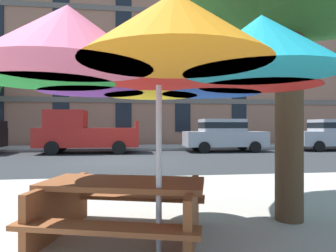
{
  "coord_description": "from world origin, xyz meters",
  "views": [
    {
      "loc": [
        0.36,
        -11.98,
        1.39
      ],
      "look_at": [
        2.37,
        3.2,
        1.4
      ],
      "focal_mm": 31.75,
      "sensor_mm": 36.0,
      "label": 1
    }
  ],
  "objects_px": {
    "pickup_red": "(84,133)",
    "sedan_silver": "(224,134)",
    "patio_umbrella": "(159,61)",
    "picnic_table": "(124,206)",
    "sedan_silver_midblock": "(332,134)"
  },
  "relations": [
    {
      "from": "sedan_silver_midblock",
      "to": "pickup_red",
      "type": "bearing_deg",
      "value": 180.0
    },
    {
      "from": "sedan_silver",
      "to": "sedan_silver_midblock",
      "type": "height_order",
      "value": "same"
    },
    {
      "from": "pickup_red",
      "to": "picnic_table",
      "type": "xyz_separation_m",
      "value": [
        2.24,
        -12.28,
        -0.54
      ]
    },
    {
      "from": "sedan_silver_midblock",
      "to": "picnic_table",
      "type": "xyz_separation_m",
      "value": [
        -11.66,
        -12.28,
        -0.46
      ]
    },
    {
      "from": "sedan_silver_midblock",
      "to": "patio_umbrella",
      "type": "bearing_deg",
      "value": -131.67
    },
    {
      "from": "pickup_red",
      "to": "sedan_silver",
      "type": "bearing_deg",
      "value": -0.0
    },
    {
      "from": "sedan_silver",
      "to": "patio_umbrella",
      "type": "distance_m",
      "value": 13.64
    },
    {
      "from": "sedan_silver_midblock",
      "to": "picnic_table",
      "type": "height_order",
      "value": "sedan_silver_midblock"
    },
    {
      "from": "patio_umbrella",
      "to": "picnic_table",
      "type": "relative_size",
      "value": 1.57
    },
    {
      "from": "sedan_silver",
      "to": "patio_umbrella",
      "type": "xyz_separation_m",
      "value": [
        -4.85,
        -12.7,
        1.1
      ]
    },
    {
      "from": "sedan_silver",
      "to": "patio_umbrella",
      "type": "bearing_deg",
      "value": -110.89
    },
    {
      "from": "pickup_red",
      "to": "sedan_silver",
      "type": "xyz_separation_m",
      "value": [
        7.44,
        -0.0,
        -0.08
      ]
    },
    {
      "from": "sedan_silver",
      "to": "picnic_table",
      "type": "relative_size",
      "value": 2.05
    },
    {
      "from": "sedan_silver",
      "to": "patio_umbrella",
      "type": "height_order",
      "value": "patio_umbrella"
    },
    {
      "from": "sedan_silver",
      "to": "sedan_silver_midblock",
      "type": "bearing_deg",
      "value": 0.0
    }
  ]
}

